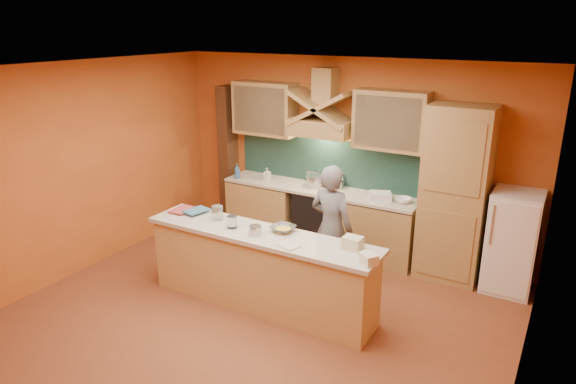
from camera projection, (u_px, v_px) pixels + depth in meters
The scene contains 36 objects.
floor at pixel (255, 319), 5.91m from camera, with size 5.50×5.00×0.01m, color brown.
ceiling at pixel (249, 70), 5.03m from camera, with size 5.50×5.00×0.01m, color white.
wall_back at pixel (347, 155), 7.53m from camera, with size 5.50×0.02×2.80m, color #BE5E25.
wall_front at pixel (43, 314), 3.42m from camera, with size 5.50×0.02×2.80m, color #BE5E25.
wall_left at pixel (79, 169), 6.78m from camera, with size 0.02×5.00×2.80m, color #BE5E25.
wall_right at pixel (533, 261), 4.17m from camera, with size 0.02×5.00×2.80m, color #BE5E25.
base_cabinet_left at pixel (265, 208), 8.18m from camera, with size 1.10×0.60×0.86m, color #AE884F.
base_cabinet_right at pixel (378, 231), 7.28m from camera, with size 1.10×0.60×0.86m, color #AE884F.
counter_top at pixel (319, 189), 7.58m from camera, with size 3.00×0.62×0.04m, color beige.
stove at pixel (318, 218), 7.72m from camera, with size 0.60×0.58×0.90m, color black.
backsplash at pixel (328, 162), 7.71m from camera, with size 3.00×0.03×0.70m, color #18342F.
range_hood at pixel (321, 127), 7.33m from camera, with size 0.92×0.50×0.24m, color #AE884F.
hood_chimney at pixel (325, 86), 7.23m from camera, with size 0.30×0.30×0.50m, color #AE884F.
upper_cabinet_left at pixel (265, 109), 7.81m from camera, with size 1.00×0.35×0.80m, color #AE884F.
upper_cabinet_right at pixel (391, 120), 6.87m from camera, with size 1.00×0.35×0.80m, color #AE884F.
pantry_column at pixel (455, 194), 6.58m from camera, with size 0.80×0.60×2.30m, color #AE884F.
fridge at pixel (512, 242), 6.38m from camera, with size 0.58×0.60×1.30m, color white.
trim_column_left at pixel (228, 156), 8.46m from camera, with size 0.20×0.30×2.30m, color #472816.
island_body at pixel (261, 272), 6.07m from camera, with size 2.80×0.55×0.88m, color tan.
island_top at pixel (260, 234), 5.92m from camera, with size 2.90×0.62×0.05m, color beige.
person at pixel (331, 228), 6.39m from camera, with size 0.59×0.39×1.63m, color slate.
pot_large at pixel (314, 182), 7.63m from camera, with size 0.21×0.21×0.18m, color silver.
pot_small at pixel (336, 185), 7.57m from camera, with size 0.19×0.19×0.13m, color silver.
soap_bottle_a at pixel (267, 174), 7.94m from camera, with size 0.09×0.09×0.20m, color beige.
soap_bottle_b at pixel (237, 171), 8.01m from camera, with size 0.09×0.09×0.24m, color #345F8F.
bowl_back at pixel (403, 200), 6.95m from camera, with size 0.22×0.22×0.07m, color white.
dish_rack at pixel (380, 196), 7.06m from camera, with size 0.29×0.23×0.10m, color white.
book_lower at pixel (175, 209), 6.63m from camera, with size 0.23×0.31×0.03m, color #AF403E.
book_upper at pixel (191, 209), 6.57m from camera, with size 0.22×0.30×0.02m, color #3E6B89.
jar_large at pixel (217, 213), 6.27m from camera, with size 0.14×0.14×0.18m, color silver.
jar_small at pixel (232, 222), 6.02m from camera, with size 0.12×0.12×0.15m, color silver.
kitchen_scale at pixel (255, 231), 5.81m from camera, with size 0.12×0.12×0.10m, color silver.
mixing_bowl at pixel (283, 229), 5.93m from camera, with size 0.28×0.28×0.07m, color silver.
cloth at pixel (289, 246), 5.54m from camera, with size 0.22×0.17×0.01m, color beige.
grocery_bag_a at pixel (353, 243), 5.48m from camera, with size 0.20×0.16×0.13m, color beige.
grocery_bag_b at pixel (369, 259), 5.13m from camera, with size 0.18×0.14×0.11m, color beige.
Camera 1 is at (2.91, -4.27, 3.24)m, focal length 32.00 mm.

